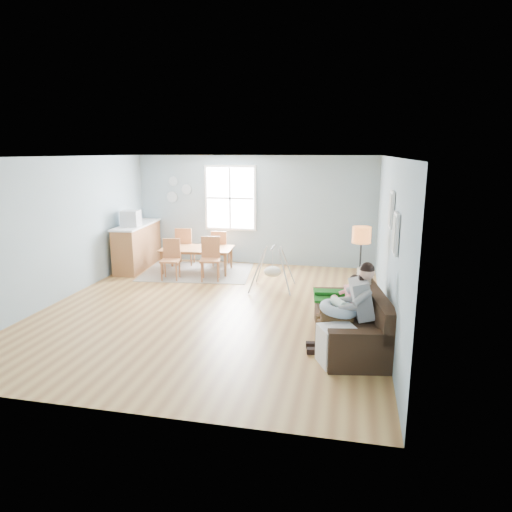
% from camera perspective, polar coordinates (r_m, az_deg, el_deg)
% --- Properties ---
extents(room, '(8.40, 9.40, 3.90)m').
position_cam_1_polar(room, '(7.95, -5.70, 10.24)').
color(room, '#976335').
extents(window, '(1.32, 0.08, 1.62)m').
position_cam_1_polar(window, '(11.49, -3.23, 7.24)').
color(window, white).
rests_on(window, room).
extents(pictures, '(0.05, 1.34, 0.74)m').
position_cam_1_polar(pictures, '(6.61, 16.79, 4.25)').
color(pictures, white).
rests_on(pictures, room).
extents(wall_plates, '(0.67, 0.02, 0.66)m').
position_cam_1_polar(wall_plates, '(11.93, -9.81, 8.14)').
color(wall_plates, '#ABBFCD').
rests_on(wall_plates, room).
extents(sofa, '(1.20, 2.15, 0.82)m').
position_cam_1_polar(sofa, '(6.95, 12.17, -8.40)').
color(sofa, black).
rests_on(sofa, room).
extents(green_throw, '(1.01, 0.83, 0.04)m').
position_cam_1_polar(green_throw, '(7.49, 10.80, -4.89)').
color(green_throw, '#135516').
rests_on(green_throw, sofa).
extents(beige_pillow, '(0.21, 0.49, 0.47)m').
position_cam_1_polar(beige_pillow, '(7.34, 13.27, -3.60)').
color(beige_pillow, tan).
rests_on(beige_pillow, sofa).
extents(father, '(0.96, 0.50, 1.31)m').
position_cam_1_polar(father, '(6.52, 11.65, -5.97)').
color(father, gray).
rests_on(father, sofa).
extents(nursing_pillow, '(0.65, 0.64, 0.22)m').
position_cam_1_polar(nursing_pillow, '(6.52, 10.30, -6.50)').
color(nursing_pillow, '#A6B8D0').
rests_on(nursing_pillow, father).
extents(infant, '(0.26, 0.36, 0.14)m').
position_cam_1_polar(infant, '(6.52, 10.21, -5.73)').
color(infant, white).
rests_on(infant, nursing_pillow).
extents(toddler, '(0.52, 0.34, 0.78)m').
position_cam_1_polar(toddler, '(6.99, 11.43, -4.82)').
color(toddler, white).
rests_on(toddler, sofa).
extents(floor_lamp, '(0.31, 0.31, 1.55)m').
position_cam_1_polar(floor_lamp, '(7.93, 13.02, 1.66)').
color(floor_lamp, black).
rests_on(floor_lamp, room).
extents(storage_cube, '(0.60, 0.57, 0.52)m').
position_cam_1_polar(storage_cube, '(6.29, 10.04, -10.95)').
color(storage_cube, white).
rests_on(storage_cube, room).
extents(rug, '(2.69, 2.17, 0.01)m').
position_cam_1_polar(rug, '(10.89, -7.31, -1.97)').
color(rug, gray).
rests_on(rug, room).
extents(dining_table, '(1.72, 1.06, 0.58)m').
position_cam_1_polar(dining_table, '(10.82, -7.36, -0.52)').
color(dining_table, brown).
rests_on(dining_table, rug).
extents(chair_sw, '(0.47, 0.47, 0.90)m').
position_cam_1_polar(chair_sw, '(10.30, -10.59, -0.08)').
color(chair_sw, '#9E6236').
rests_on(chair_sw, rug).
extents(chair_se, '(0.52, 0.52, 0.96)m').
position_cam_1_polar(chair_se, '(10.09, -5.73, 0.05)').
color(chair_se, '#9E6236').
rests_on(chair_se, rug).
extents(chair_nw, '(0.48, 0.48, 0.96)m').
position_cam_1_polar(chair_nw, '(11.45, -8.91, 1.49)').
color(chair_nw, '#9E6236').
rests_on(chair_nw, rug).
extents(chair_ne, '(0.42, 0.42, 0.89)m').
position_cam_1_polar(chair_ne, '(11.28, -4.52, 1.22)').
color(chair_ne, '#9E6236').
rests_on(chair_ne, rug).
extents(counter, '(0.73, 1.97, 1.08)m').
position_cam_1_polar(counter, '(11.51, -14.58, 1.29)').
color(counter, brown).
rests_on(counter, room).
extents(monitor, '(0.43, 0.42, 0.37)m').
position_cam_1_polar(monitor, '(11.05, -15.41, 4.55)').
color(monitor, '#B5B6BB').
rests_on(monitor, counter).
extents(baby_swing, '(0.89, 0.90, 0.89)m').
position_cam_1_polar(baby_swing, '(9.36, 2.08, -1.85)').
color(baby_swing, '#B5B6BB').
rests_on(baby_swing, room).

